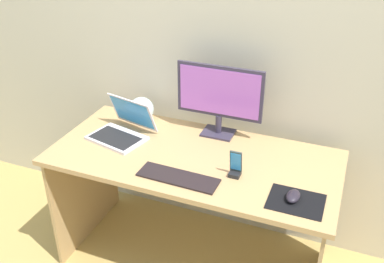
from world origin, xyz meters
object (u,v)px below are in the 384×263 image
(mouse, at_px, (293,196))
(phone_in_dock, at_px, (235,167))
(laptop, at_px, (122,129))
(keyboard_external, at_px, (178,177))
(monitor, at_px, (219,97))
(fishbowl, at_px, (141,109))

(mouse, bearing_deg, phone_in_dock, 167.79)
(laptop, height_order, keyboard_external, laptop)
(monitor, height_order, phone_in_dock, monitor)
(mouse, distance_m, phone_in_dock, 0.31)
(monitor, height_order, laptop, monitor)
(monitor, distance_m, phone_in_dock, 0.46)
(keyboard_external, bearing_deg, phone_in_dock, 28.36)
(phone_in_dock, bearing_deg, monitor, 120.00)
(phone_in_dock, bearing_deg, keyboard_external, -153.11)
(monitor, xyz_separation_m, fishbowl, (-0.49, -0.01, -0.16))
(monitor, height_order, mouse, monitor)
(laptop, distance_m, phone_in_dock, 0.72)
(fishbowl, xyz_separation_m, keyboard_external, (0.45, -0.48, -0.07))
(phone_in_dock, bearing_deg, mouse, -16.47)
(keyboard_external, bearing_deg, fishbowl, 134.29)
(monitor, relative_size, laptop, 1.36)
(mouse, height_order, phone_in_dock, phone_in_dock)
(fishbowl, relative_size, mouse, 1.51)
(monitor, bearing_deg, laptop, -155.43)
(keyboard_external, xyz_separation_m, mouse, (0.55, 0.04, 0.02))
(laptop, bearing_deg, monitor, 24.57)
(laptop, xyz_separation_m, keyboard_external, (0.46, -0.26, -0.04))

